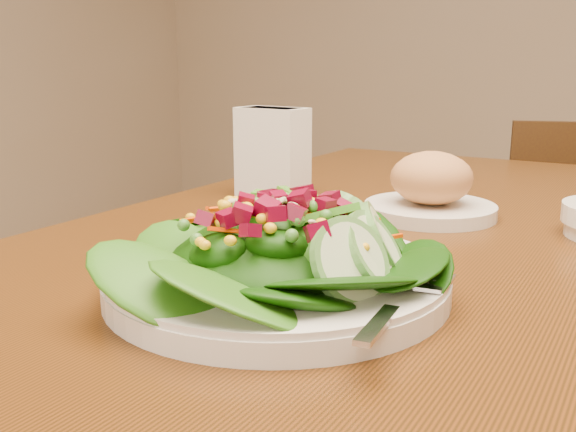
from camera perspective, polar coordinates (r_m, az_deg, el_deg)
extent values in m
cube|color=#53280C|center=(0.78, 13.29, -3.58)|extent=(0.90, 1.40, 0.04)
cylinder|color=black|center=(1.60, 6.16, -8.55)|extent=(0.07, 0.07, 0.71)
cube|color=black|center=(1.96, 23.02, -4.43)|extent=(0.47, 0.47, 0.04)
cylinder|color=black|center=(2.16, 17.55, -8.06)|extent=(0.04, 0.04, 0.37)
cylinder|color=black|center=(1.86, 18.34, -11.65)|extent=(0.04, 0.04, 0.37)
cylinder|color=silver|center=(0.59, -1.00, -5.77)|extent=(0.31, 0.31, 0.02)
ellipsoid|color=black|center=(0.58, -1.02, -2.65)|extent=(0.21, 0.21, 0.05)
cube|color=silver|center=(0.50, 10.17, -7.69)|extent=(0.05, 0.18, 0.01)
cylinder|color=silver|center=(0.89, 12.49, 0.53)|extent=(0.18, 0.18, 0.02)
ellipsoid|color=#A26739|center=(0.88, 12.64, 3.36)|extent=(0.11, 0.11, 0.07)
cube|color=white|center=(0.98, -1.39, 5.63)|extent=(0.11, 0.07, 0.14)
cube|color=white|center=(0.98, -1.40, 6.24)|extent=(0.09, 0.05, 0.12)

